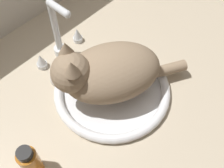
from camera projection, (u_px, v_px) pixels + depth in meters
countertop at (123, 82)px, 85.23cm from camera, size 117.87×83.32×3.00cm
sink_basin at (112, 90)px, 80.33cm from camera, size 33.55×33.55×2.64cm
faucet at (58, 36)px, 83.24cm from camera, size 18.37×9.83×21.12cm
cat at (105, 73)px, 72.79cm from camera, size 36.05×28.33×18.21cm
amber_bottle at (30, 162)px, 63.88cm from camera, size 4.65×4.65×11.07cm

